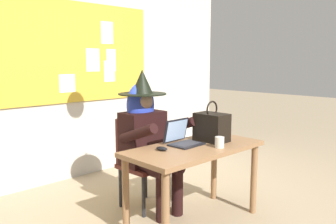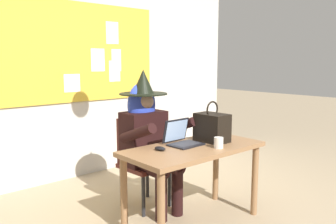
# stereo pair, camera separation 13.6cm
# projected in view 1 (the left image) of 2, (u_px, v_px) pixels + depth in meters

# --- Properties ---
(wall_back_bulletin) EXTENTS (5.46, 2.09, 2.95)m
(wall_back_bulletin) POSITION_uv_depth(u_px,v_px,m) (64.00, 58.00, 4.15)
(wall_back_bulletin) COLOR beige
(wall_back_bulletin) RESTS_ON ground
(desk_main) EXTENTS (1.28, 0.64, 0.71)m
(desk_main) POSITION_uv_depth(u_px,v_px,m) (194.00, 158.00, 3.07)
(desk_main) COLOR #8E6642
(desk_main) RESTS_ON ground
(chair_at_desk) EXTENTS (0.43, 0.43, 0.89)m
(chair_at_desk) POSITION_uv_depth(u_px,v_px,m) (139.00, 157.00, 3.50)
(chair_at_desk) COLOR #4C1E19
(chair_at_desk) RESTS_ON ground
(person_costumed) EXTENTS (0.60, 0.70, 1.37)m
(person_costumed) POSITION_uv_depth(u_px,v_px,m) (147.00, 132.00, 3.37)
(person_costumed) COLOR black
(person_costumed) RESTS_ON ground
(laptop) EXTENTS (0.29, 0.27, 0.22)m
(laptop) POSITION_uv_depth(u_px,v_px,m) (182.00, 139.00, 3.12)
(laptop) COLOR black
(laptop) RESTS_ON desk_main
(computer_mouse) EXTENTS (0.08, 0.11, 0.03)m
(computer_mouse) POSITION_uv_depth(u_px,v_px,m) (162.00, 149.00, 2.90)
(computer_mouse) COLOR black
(computer_mouse) RESTS_ON desk_main
(handbag) EXTENTS (0.20, 0.30, 0.38)m
(handbag) POSITION_uv_depth(u_px,v_px,m) (212.00, 127.00, 3.24)
(handbag) COLOR black
(handbag) RESTS_ON desk_main
(coffee_mug) EXTENTS (0.08, 0.08, 0.09)m
(coffee_mug) POSITION_uv_depth(u_px,v_px,m) (219.00, 142.00, 3.00)
(coffee_mug) COLOR silver
(coffee_mug) RESTS_ON desk_main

